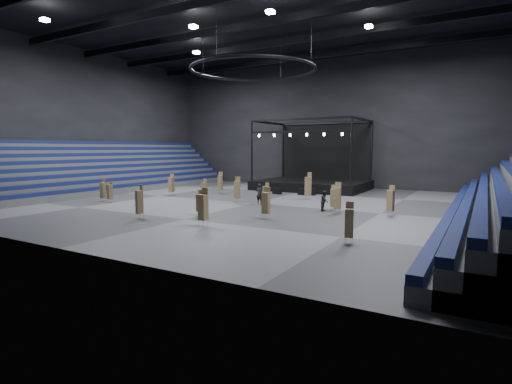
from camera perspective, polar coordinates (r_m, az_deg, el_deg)
The scene contains 31 objects.
floor at distance 39.93m, azimuth -0.43°, elevation -1.61°, with size 50.00×50.00×0.00m, color #545457.
ceiling at distance 41.50m, azimuth -0.45°, elevation 23.84°, with size 50.00×42.00×0.20m, color black.
wall_back at distance 58.74m, azimuth 10.14°, elevation 9.61°, with size 50.00×0.20×18.00m, color black.
wall_front at distance 24.20m, azimuth -27.38°, elevation 13.98°, with size 50.00×0.20×18.00m, color black.
wall_left at distance 56.60m, azimuth -23.14°, elevation 9.34°, with size 0.20×42.00×18.00m, color black.
bleachers_left at distance 54.99m, azimuth -21.52°, elevation 1.92°, with size 7.20×40.00×6.40m.
stage at distance 54.33m, azimuth 8.28°, elevation 1.95°, with size 14.00×10.00×9.20m.
truss_ring at distance 40.27m, azimuth -0.44°, elevation 17.04°, with size 12.30×12.30×5.15m.
roof_girders at distance 41.26m, azimuth -0.45°, elevation 22.78°, with size 49.00×30.35×0.70m.
floodlights at distance 37.84m, azimuth -3.79°, elevation 23.36°, with size 28.60×16.60×0.25m.
flight_case_left at distance 47.92m, azimuth 3.04°, elevation 0.14°, with size 1.10×0.55×0.73m, color black.
flight_case_mid at distance 47.31m, azimuth 7.79°, elevation 0.07°, with size 1.26×0.63×0.84m, color black.
flight_case_right at distance 47.18m, azimuth 6.74°, elevation 0.04°, with size 1.17×0.58×0.78m, color black.
chair_stack_0 at distance 38.91m, azimuth 1.42°, elevation -0.13°, with size 0.59×0.59×2.14m.
chair_stack_1 at distance 23.46m, azimuth 13.17°, elevation -4.23°, with size 0.57×0.57×2.43m.
chair_stack_2 at distance 35.68m, azimuth 10.94°, elevation -0.77°, with size 0.49×0.49×2.28m.
chair_stack_3 at distance 48.39m, azimuth -5.14°, elevation 1.36°, with size 0.62×0.62×2.65m.
chair_stack_4 at distance 43.92m, azimuth -21.03°, elevation 0.27°, with size 0.47×0.47×2.35m.
chair_stack_5 at distance 33.80m, azimuth 11.57°, elevation -0.82°, with size 0.59×0.59×2.66m.
chair_stack_6 at distance 41.62m, azimuth -7.39°, elevation 0.34°, with size 0.49×0.49×2.36m.
chair_stack_7 at distance 42.97m, azimuth 7.46°, elevation 0.89°, with size 0.65×0.65×2.93m.
chair_stack_8 at distance 33.98m, azimuth 18.69°, elevation -1.13°, with size 0.58×0.58×2.49m.
chair_stack_9 at distance 30.84m, azimuth 1.44°, elevation -1.50°, with size 0.57×0.57×2.48m.
chair_stack_10 at distance 32.91m, azimuth -8.08°, elevation -1.45°, with size 0.42×0.42×2.09m.
chair_stack_11 at distance 32.36m, azimuth -16.33°, elevation -1.30°, with size 0.61×0.61×2.65m.
chair_stack_12 at distance 47.24m, azimuth -12.01°, elevation 1.09°, with size 0.58×0.58×2.53m.
chair_stack_13 at distance 42.70m, azimuth -20.15°, elevation 0.07°, with size 0.51×0.51×2.18m.
chair_stack_14 at distance 40.41m, azimuth -2.70°, elevation 0.42°, with size 0.64×0.64×2.62m.
chair_stack_15 at distance 28.22m, azimuth -7.55°, elevation -2.07°, with size 0.56×0.56×2.70m.
man_center at distance 39.46m, azimuth 0.50°, elevation -0.23°, with size 0.73×0.48×2.01m, color black.
crew_member at distance 35.31m, azimuth 9.77°, elevation -1.27°, with size 0.87×0.68×1.79m, color black.
Camera 1 is at (20.03, -34.10, 5.46)m, focal length 28.00 mm.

